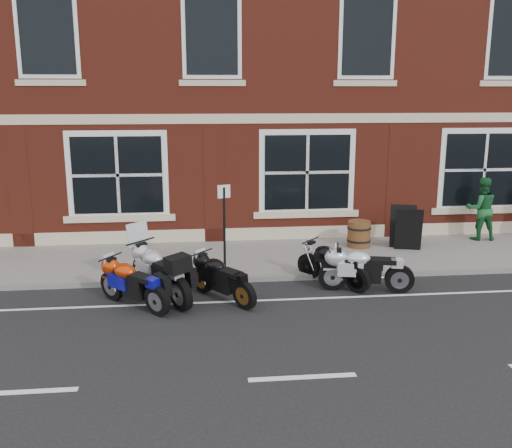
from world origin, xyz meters
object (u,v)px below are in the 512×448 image
object	(u,v)px
barrel_planter	(359,234)
parking_sign	(224,224)
moto_sport_silver	(364,268)
moto_touring_silver	(160,270)
moto_sport_red	(133,282)
a_board_sign	(406,228)
pedestrian_right	(481,209)
moto_sport_black	(222,277)
moto_naked_black	(332,263)

from	to	relation	value
barrel_planter	parking_sign	size ratio (longest dim) A/B	0.34
parking_sign	moto_sport_silver	bearing A→B (deg)	-37.89
moto_touring_silver	moto_sport_red	bearing A→B (deg)	-170.39
a_board_sign	barrel_planter	xyz separation A→B (m)	(-1.13, 0.32, -0.21)
moto_sport_silver	moto_sport_red	bearing A→B (deg)	108.52
pedestrian_right	moto_touring_silver	bearing A→B (deg)	27.68
moto_sport_silver	parking_sign	world-z (taller)	parking_sign
moto_sport_black	a_board_sign	xyz separation A→B (m)	(4.86, 2.91, 0.19)
pedestrian_right	moto_sport_red	bearing A→B (deg)	28.95
a_board_sign	parking_sign	size ratio (longest dim) A/B	0.55
barrel_planter	moto_naked_black	bearing A→B (deg)	-117.47
moto_naked_black	moto_sport_black	bearing A→B (deg)	157.43
moto_sport_red	parking_sign	distance (m)	2.45
moto_naked_black	parking_sign	distance (m)	2.48
moto_sport_black	barrel_planter	distance (m)	4.93
moto_sport_red	parking_sign	xyz separation A→B (m)	(1.84, 1.41, 0.79)
pedestrian_right	a_board_sign	distance (m)	2.50
moto_naked_black	parking_sign	bearing A→B (deg)	128.32
moto_sport_black	barrel_planter	size ratio (longest dim) A/B	2.26
a_board_sign	barrel_planter	world-z (taller)	a_board_sign
moto_sport_red	parking_sign	size ratio (longest dim) A/B	0.72
barrel_planter	parking_sign	xyz separation A→B (m)	(-3.61, -2.01, 0.82)
moto_touring_silver	moto_naked_black	bearing A→B (deg)	-24.49
moto_sport_black	moto_sport_silver	xyz separation A→B (m)	(2.96, 0.21, 0.03)
moto_sport_red	pedestrian_right	distance (m)	9.75
moto_naked_black	a_board_sign	xyz separation A→B (m)	(2.46, 2.23, 0.19)
a_board_sign	moto_touring_silver	bearing A→B (deg)	-140.66
moto_sport_red	moto_sport_black	size ratio (longest dim) A/B	0.93
a_board_sign	moto_sport_red	bearing A→B (deg)	-139.12
pedestrian_right	barrel_planter	bearing A→B (deg)	12.30
moto_sport_silver	barrel_planter	size ratio (longest dim) A/B	2.83
pedestrian_right	parking_sign	bearing A→B (deg)	24.55
moto_touring_silver	a_board_sign	bearing A→B (deg)	-7.71
moto_naked_black	barrel_planter	xyz separation A→B (m)	(1.33, 2.56, -0.03)
moto_sport_black	moto_sport_silver	world-z (taller)	moto_sport_silver
moto_sport_black	barrel_planter	bearing A→B (deg)	3.54
a_board_sign	moto_sport_black	bearing A→B (deg)	-133.44
moto_sport_red	moto_naked_black	world-z (taller)	moto_sport_red
moto_sport_red	moto_sport_silver	xyz separation A→B (m)	(4.69, 0.40, 0.01)
moto_sport_black	a_board_sign	bearing A→B (deg)	-6.50
moto_naked_black	parking_sign	world-z (taller)	parking_sign
pedestrian_right	a_board_sign	size ratio (longest dim) A/B	1.55
moto_naked_black	pedestrian_right	distance (m)	5.69
moto_naked_black	barrel_planter	distance (m)	2.88
moto_touring_silver	moto_sport_silver	xyz separation A→B (m)	(4.20, -0.03, -0.09)
pedestrian_right	a_board_sign	bearing A→B (deg)	22.73
moto_sport_black	pedestrian_right	size ratio (longest dim) A/B	0.91
moto_sport_red	moto_naked_black	xyz separation A→B (m)	(4.12, 0.87, -0.01)
moto_sport_silver	parking_sign	size ratio (longest dim) A/B	0.96
barrel_planter	a_board_sign	bearing A→B (deg)	-15.93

